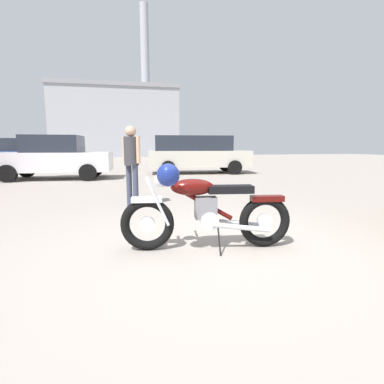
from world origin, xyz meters
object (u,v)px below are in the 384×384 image
(white_estate_far, at_px, (197,153))
(vintage_motorcycle, at_px, (203,210))
(bystander, at_px, (132,158))
(blue_hatchback_right, at_px, (11,155))
(red_hatchback_near, at_px, (55,157))

(white_estate_far, bearing_deg, vintage_motorcycle, -97.50)
(vintage_motorcycle, bearing_deg, bystander, -67.15)
(bystander, xyz_separation_m, blue_hatchback_right, (-5.55, 10.90, -0.18))
(vintage_motorcycle, distance_m, blue_hatchback_right, 15.11)
(vintage_motorcycle, relative_size, white_estate_far, 0.42)
(vintage_motorcycle, xyz_separation_m, red_hatchback_near, (-3.25, 8.91, 0.34))
(vintage_motorcycle, height_order, white_estate_far, white_estate_far)
(bystander, xyz_separation_m, red_hatchback_near, (-2.58, 6.05, -0.18))
(blue_hatchback_right, bearing_deg, white_estate_far, 163.90)
(blue_hatchback_right, bearing_deg, bystander, 123.85)
(red_hatchback_near, xyz_separation_m, white_estate_far, (5.98, 1.06, 0.10))
(bystander, relative_size, blue_hatchback_right, 0.38)
(bystander, xyz_separation_m, white_estate_far, (3.40, 7.11, -0.08))
(vintage_motorcycle, height_order, blue_hatchback_right, blue_hatchback_right)
(bystander, height_order, white_estate_far, white_estate_far)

